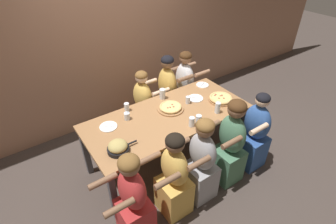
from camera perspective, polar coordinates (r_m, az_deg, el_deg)
The scene contains 24 objects.
ground_plane at distance 3.81m, azimuth 0.00°, elevation -10.16°, with size 18.00×18.00×0.00m, color #423833.
restaurant_back_panel at distance 4.05m, azimuth -12.06°, elevation 18.70°, with size 10.00×0.06×3.20m, color #9E7056.
dining_table at distance 3.34m, azimuth 0.00°, elevation -1.81°, with size 2.11×0.94×0.78m.
pizza_board_main at distance 3.39m, azimuth 0.55°, elevation 0.98°, with size 0.35×0.35×0.05m.
pizza_board_second at distance 3.63m, azimuth 11.40°, elevation 2.90°, with size 0.33×0.33×0.06m.
skillet_bowl at distance 2.82m, azimuth -10.82°, elevation -7.53°, with size 0.34×0.23×0.13m.
empty_plate_a at distance 3.19m, azimuth -12.84°, elevation -3.11°, with size 0.21×0.21×0.02m.
empty_plate_b at distance 3.96m, azimuth 7.49°, elevation 5.86°, with size 0.18×0.18×0.02m.
empty_plate_c at distance 3.63m, azimuth 6.01°, elevation 3.00°, with size 0.21×0.21×0.02m.
cocktail_glass_blue at distance 3.25m, azimuth -8.91°, elevation -0.96°, with size 0.07×0.07×0.12m.
drinking_glass_a at distance 3.11m, azimuth 5.18°, elevation -2.11°, with size 0.07×0.07×0.12m.
drinking_glass_b at distance 3.39m, azimuth -8.95°, elevation 1.00°, with size 0.06×0.06×0.11m.
drinking_glass_c at distance 3.15m, azimuth 6.66°, elevation -1.77°, with size 0.07×0.07×0.12m.
drinking_glass_d at distance 3.51m, azimuth 4.35°, elevation 2.53°, with size 0.06×0.06×0.10m.
drinking_glass_e at distance 3.37m, azimuth 10.74°, elevation 0.80°, with size 0.07×0.07×0.15m.
drinking_glass_f at distance 3.59m, azimuth -1.22°, elevation 3.87°, with size 0.08×0.08×0.14m.
diner_near_left at distance 2.74m, azimuth -7.61°, elevation -18.70°, with size 0.51×0.40×1.13m.
diner_far_right at distance 4.29m, azimuth 3.61°, elevation 4.97°, with size 0.51×0.40×1.20m.
diner_near_center at distance 3.05m, azimuth 7.23°, elevation -11.00°, with size 0.51×0.40×1.14m.
diner_near_midright at distance 3.28m, azimuth 13.35°, elevation -7.02°, with size 0.51×0.40×1.20m.
diner_far_midright at distance 4.11m, azimuth -0.09°, elevation 3.72°, with size 0.51×0.40×1.21m.
diner_near_midleft at distance 2.89m, azimuth 1.30°, elevation -14.35°, with size 0.51×0.40×1.12m.
diner_far_center at distance 3.95m, azimuth -5.32°, elevation 1.01°, with size 0.51×0.40×1.10m.
diner_near_right at distance 3.59m, azimuth 18.20°, elevation -4.71°, with size 0.51×0.40×1.13m.
Camera 1 is at (-1.52, -2.18, 2.73)m, focal length 28.00 mm.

